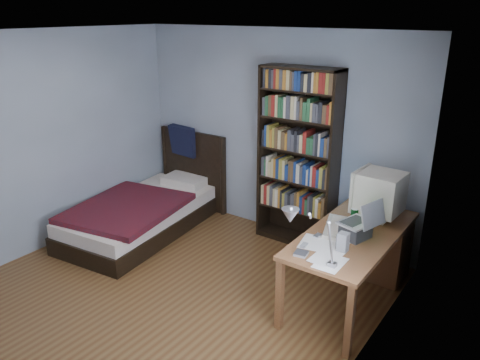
# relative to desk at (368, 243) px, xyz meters

# --- Properties ---
(room) EXTENTS (4.20, 4.24, 2.50)m
(room) POSITION_rel_desk_xyz_m (-1.48, -1.60, 0.84)
(room) COLOR brown
(room) RESTS_ON ground
(desk) EXTENTS (0.75, 1.64, 0.73)m
(desk) POSITION_rel_desk_xyz_m (0.00, 0.00, 0.00)
(desk) COLOR brown
(desk) RESTS_ON floor
(crt_monitor) EXTENTS (0.44, 0.41, 0.49)m
(crt_monitor) POSITION_rel_desk_xyz_m (0.06, -0.04, 0.59)
(crt_monitor) COLOR beige
(crt_monitor) RESTS_ON desk
(laptop) EXTENTS (0.37, 0.36, 0.38)m
(laptop) POSITION_rel_desk_xyz_m (0.07, -0.54, 0.42)
(laptop) COLOR #2D2D30
(laptop) RESTS_ON desk
(desk_lamp) EXTENTS (0.25, 0.55, 0.65)m
(desk_lamp) POSITION_rel_desk_xyz_m (-0.02, -1.53, 0.83)
(desk_lamp) COLOR #99999E
(desk_lamp) RESTS_ON desk
(keyboard) EXTENTS (0.34, 0.54, 0.05)m
(keyboard) POSITION_rel_desk_xyz_m (-0.16, -0.48, 0.33)
(keyboard) COLOR #B8AE99
(keyboard) RESTS_ON desk
(speaker) EXTENTS (0.09, 0.09, 0.17)m
(speaker) POSITION_rel_desk_xyz_m (0.06, -0.85, 0.40)
(speaker) COLOR gray
(speaker) RESTS_ON desk
(soda_can) EXTENTS (0.07, 0.07, 0.13)m
(soda_can) POSITION_rel_desk_xyz_m (-0.09, -0.23, 0.38)
(soda_can) COLOR #07340D
(soda_can) RESTS_ON desk
(mouse) EXTENTS (0.07, 0.11, 0.04)m
(mouse) POSITION_rel_desk_xyz_m (-0.01, -0.13, 0.33)
(mouse) COLOR silver
(mouse) RESTS_ON desk
(phone_silver) EXTENTS (0.05, 0.10, 0.02)m
(phone_silver) POSITION_rel_desk_xyz_m (-0.23, -0.73, 0.32)
(phone_silver) COLOR silver
(phone_silver) RESTS_ON desk
(phone_grey) EXTENTS (0.06, 0.10, 0.02)m
(phone_grey) POSITION_rel_desk_xyz_m (-0.24, -0.97, 0.32)
(phone_grey) COLOR gray
(phone_grey) RESTS_ON desk
(external_drive) EXTENTS (0.12, 0.12, 0.02)m
(external_drive) POSITION_rel_desk_xyz_m (-0.19, -1.11, 0.32)
(external_drive) COLOR gray
(external_drive) RESTS_ON desk
(bookshelf) EXTENTS (0.95, 0.30, 2.10)m
(bookshelf) POSITION_rel_desk_xyz_m (-1.04, 0.34, 0.64)
(bookshelf) COLOR black
(bookshelf) RESTS_ON floor
(bed) EXTENTS (1.37, 2.25, 1.16)m
(bed) POSITION_rel_desk_xyz_m (-2.77, -0.47, -0.16)
(bed) COLOR black
(bed) RESTS_ON floor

